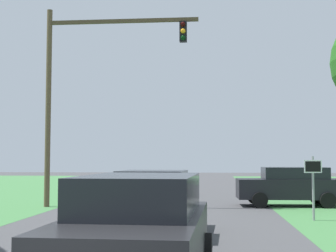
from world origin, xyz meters
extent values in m
plane|color=#424244|center=(0.00, 9.65, 0.00)|extent=(120.00, 120.00, 0.00)
cube|color=black|center=(0.83, 3.99, 0.79)|extent=(2.19, 4.93, 0.87)
cube|color=black|center=(0.84, 4.24, 1.54)|extent=(1.89, 3.08, 0.62)
cylinder|color=black|center=(-0.14, 5.54, 0.36)|extent=(0.27, 0.73, 0.72)
cylinder|color=black|center=(1.90, 5.47, 0.36)|extent=(0.27, 0.73, 0.72)
cube|color=silver|center=(0.46, 9.40, 0.80)|extent=(2.16, 5.08, 0.81)
cube|color=black|center=(0.45, 9.15, 1.51)|extent=(1.80, 1.97, 0.59)
cube|color=#B8B8B8|center=(0.40, 7.85, 1.31)|extent=(1.94, 1.98, 0.20)
cube|color=red|center=(-0.44, 6.96, 0.85)|extent=(0.14, 0.07, 0.12)
cube|color=red|center=(1.16, 6.90, 0.85)|extent=(0.14, 0.07, 0.12)
cylinder|color=black|center=(-0.45, 10.99, 0.40)|extent=(0.27, 0.81, 0.80)
cylinder|color=black|center=(1.50, 10.91, 0.40)|extent=(0.27, 0.81, 0.80)
cylinder|color=black|center=(-0.58, 7.89, 0.40)|extent=(0.27, 0.81, 0.80)
cylinder|color=black|center=(1.38, 7.81, 0.40)|extent=(0.27, 0.81, 0.80)
cylinder|color=brown|center=(-5.23, 17.08, 4.43)|extent=(0.24, 0.24, 8.85)
cube|color=#4C3D2B|center=(-1.87, 17.08, 8.25)|extent=(6.73, 0.16, 0.16)
cube|color=black|center=(0.82, 17.08, 7.70)|extent=(0.32, 0.28, 0.90)
sphere|color=black|center=(0.82, 16.93, 8.00)|extent=(0.22, 0.22, 0.22)
sphere|color=orange|center=(0.82, 16.93, 7.70)|extent=(0.22, 0.22, 0.22)
sphere|color=black|center=(0.82, 16.93, 7.40)|extent=(0.22, 0.22, 0.22)
cylinder|color=gray|center=(5.52, 13.30, 1.10)|extent=(0.08, 0.08, 2.20)
cube|color=white|center=(5.52, 13.27, 1.85)|extent=(0.60, 0.03, 0.44)
cube|color=black|center=(5.52, 13.25, 1.85)|extent=(0.52, 0.01, 0.36)
cube|color=black|center=(5.51, 18.34, 0.78)|extent=(4.71, 1.98, 0.87)
cube|color=black|center=(5.74, 18.35, 1.48)|extent=(2.84, 1.70, 0.52)
cube|color=red|center=(3.19, 19.02, 0.82)|extent=(0.06, 0.14, 0.12)
cube|color=red|center=(3.24, 17.52, 0.82)|extent=(0.06, 0.14, 0.12)
cylinder|color=black|center=(6.92, 19.30, 0.34)|extent=(0.69, 0.24, 0.68)
cylinder|color=black|center=(6.98, 17.48, 0.34)|extent=(0.69, 0.24, 0.68)
cylinder|color=black|center=(4.04, 19.21, 0.34)|extent=(0.69, 0.24, 0.68)
cylinder|color=black|center=(4.10, 17.39, 0.34)|extent=(0.69, 0.24, 0.68)
camera|label=1|loc=(2.01, -3.81, 2.13)|focal=51.59mm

